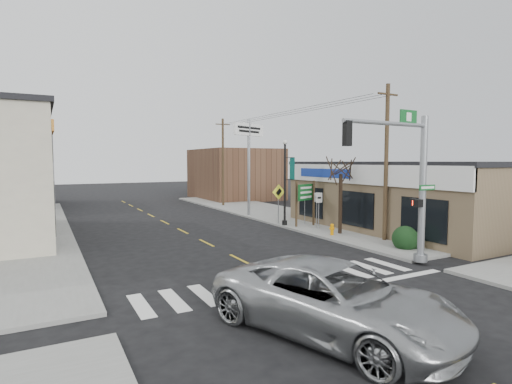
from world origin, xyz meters
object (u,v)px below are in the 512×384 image
bare_tree (341,163)px  guide_sign (306,197)px  utility_pole_near (386,161)px  suv (333,299)px  dance_center_sign (249,144)px  fire_hydrant (332,229)px  utility_pole_far (223,161)px  traffic_signal_pole (411,173)px  lamp_post (286,176)px

bare_tree → guide_sign: bearing=94.5°
utility_pole_near → guide_sign: bearing=98.9°
suv → dance_center_sign: bearing=49.2°
fire_hydrant → dance_center_sign: bearing=91.5°
suv → bare_tree: 13.75m
suv → guide_sign: (8.49, 13.18, 1.11)m
dance_center_sign → utility_pole_far: bearing=57.3°
traffic_signal_pole → utility_pole_far: utility_pole_far is taller
suv → lamp_post: size_ratio=1.16×
guide_sign → utility_pole_far: bearing=67.9°
bare_tree → utility_pole_near: (0.83, -2.57, 0.12)m
suv → utility_pole_far: bearing=52.7°
lamp_post → bare_tree: size_ratio=1.07×
fire_hydrant → utility_pole_near: 4.73m
utility_pole_far → dance_center_sign: bearing=-96.6°
fire_hydrant → dance_center_sign: 10.93m
suv → fire_hydrant: size_ratio=9.75×
lamp_post → utility_pole_near: utility_pole_near is taller
guide_sign → fire_hydrant: bearing=-119.8°
lamp_post → dance_center_sign: bearing=100.2°
traffic_signal_pole → guide_sign: traffic_signal_pole is taller
fire_hydrant → suv: bearing=-128.9°
utility_pole_far → traffic_signal_pole: bearing=-93.7°
bare_tree → utility_pole_far: (0.00, 16.68, 0.11)m
dance_center_sign → utility_pole_far: (1.00, 7.22, -1.31)m
lamp_post → utility_pole_far: size_ratio=0.68×
utility_pole_near → lamp_post: bearing=104.8°
dance_center_sign → bare_tree: 9.62m
traffic_signal_pole → lamp_post: 10.65m
dance_center_sign → traffic_signal_pole: bearing=-118.5°
suv → bare_tree: size_ratio=1.24×
dance_center_sign → utility_pole_far: utility_pole_far is taller
guide_sign → lamp_post: bearing=112.6°
dance_center_sign → bare_tree: dance_center_sign is taller
suv → utility_pole_near: utility_pole_near is taller
bare_tree → lamp_post: bearing=105.8°
lamp_post → suv: bearing=-106.6°
traffic_signal_pole → utility_pole_far: bearing=82.9°
suv → traffic_signal_pole: size_ratio=1.04×
guide_sign → fire_hydrant: guide_sign is taller
guide_sign → fire_hydrant: 3.65m
lamp_post → bare_tree: 4.26m
suv → traffic_signal_pole: traffic_signal_pole is taller
bare_tree → fire_hydrant: bearing=-164.1°
traffic_signal_pole → bare_tree: size_ratio=1.19×
suv → lamp_post: (7.59, 14.12, 2.42)m
utility_pole_near → dance_center_sign: bearing=96.8°
suv → utility_pole_far: size_ratio=0.79×
suv → fire_hydrant: suv is taller
suv → utility_pole_far: (8.73, 26.79, 3.38)m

